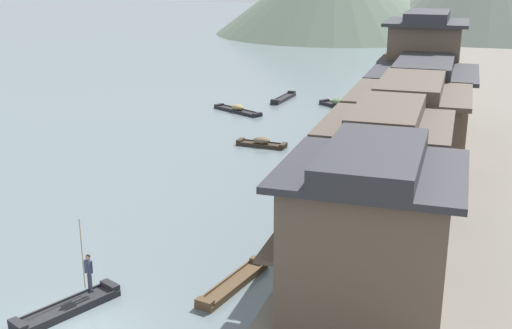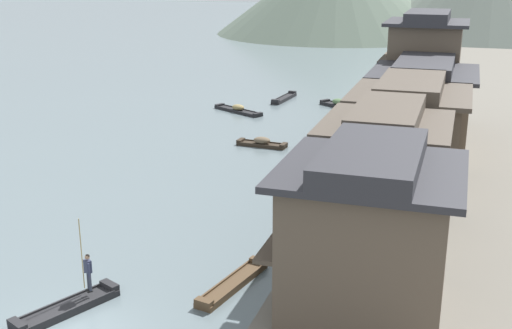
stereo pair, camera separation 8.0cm
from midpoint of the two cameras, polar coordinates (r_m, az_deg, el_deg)
name	(u,v)px [view 1 (the left image)]	position (r m, az deg, el deg)	size (l,w,h in m)	color
riverbank_right	(496,147)	(49.32, 20.29, 1.44)	(18.00, 110.00, 0.83)	#6B665B
boat_foreground_poled	(67,308)	(26.90, -16.34, -12.04)	(2.70, 4.42, 0.46)	#232326
boatman_person	(88,268)	(26.82, -14.60, -8.80)	(0.51, 0.38, 3.04)	black
boat_moored_nearest	(262,143)	(47.95, 0.45, 1.91)	(3.82, 1.29, 0.71)	#33281E
boat_moored_second	(233,284)	(27.67, -2.09, -10.43)	(1.74, 4.67, 0.43)	brown
boat_moored_third	(338,104)	(61.64, 7.19, 5.30)	(3.95, 3.16, 0.79)	#232326
boat_moored_far	(335,142)	(48.66, 6.94, 2.01)	(1.18, 4.17, 0.72)	brown
boat_midriver_drifting	(283,98)	(64.42, 2.39, 5.82)	(1.30, 5.10, 0.49)	#232326
boat_midriver_upstream	(238,110)	(59.09, -1.67, 4.84)	(5.32, 3.55, 0.70)	#232326
house_waterfront_nearest	(369,232)	(23.64, 9.77, -5.82)	(6.62, 6.51, 6.14)	brown
house_waterfront_second	(384,173)	(30.12, 11.07, -0.76)	(5.94, 6.62, 6.14)	brown
house_waterfront_tall	(408,134)	(37.25, 13.11, 2.59)	(6.70, 7.32, 6.14)	brown
house_waterfront_narrow	(421,107)	(44.52, 14.25, 4.88)	(7.08, 8.17, 6.14)	#75604C
house_waterfront_far	(423,71)	(51.19, 14.43, 7.95)	(6.18, 6.53, 8.74)	brown
mooring_post_dock_near	(300,251)	(27.94, 3.76, -7.56)	(0.20, 0.20, 0.91)	#473828
mooring_post_dock_mid	(342,181)	(36.68, 7.46, -1.47)	(0.20, 0.20, 0.91)	#473828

